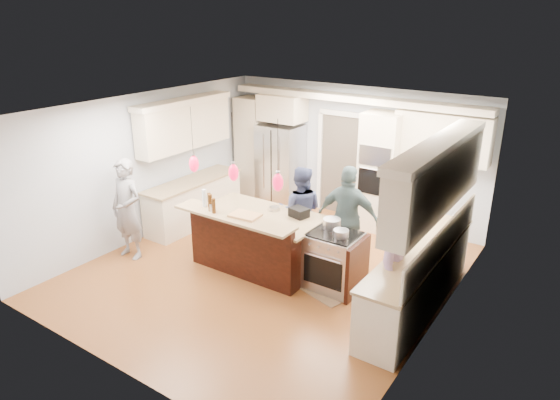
{
  "coord_description": "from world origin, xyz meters",
  "views": [
    {
      "loc": [
        4.3,
        -5.95,
        4.04
      ],
      "look_at": [
        0.0,
        0.35,
        1.15
      ],
      "focal_mm": 32.0,
      "sensor_mm": 36.0,
      "label": 1
    }
  ],
  "objects_px": {
    "refrigerator": "(280,166)",
    "person_far_left": "(300,211)",
    "island_range": "(335,261)",
    "person_bar_end": "(127,209)",
    "kitchen_island": "(258,239)"
  },
  "relations": [
    {
      "from": "island_range",
      "to": "person_far_left",
      "type": "bearing_deg",
      "value": 146.89
    },
    {
      "from": "kitchen_island",
      "to": "island_range",
      "type": "bearing_deg",
      "value": 3.08
    },
    {
      "from": "kitchen_island",
      "to": "person_far_left",
      "type": "bearing_deg",
      "value": 66.9
    },
    {
      "from": "refrigerator",
      "to": "person_far_left",
      "type": "bearing_deg",
      "value": -47.6
    },
    {
      "from": "kitchen_island",
      "to": "island_range",
      "type": "distance_m",
      "value": 1.41
    },
    {
      "from": "kitchen_island",
      "to": "person_far_left",
      "type": "xyz_separation_m",
      "value": [
        0.33,
        0.78,
        0.32
      ]
    },
    {
      "from": "refrigerator",
      "to": "kitchen_island",
      "type": "relative_size",
      "value": 0.86
    },
    {
      "from": "refrigerator",
      "to": "person_bar_end",
      "type": "xyz_separation_m",
      "value": [
        -0.75,
        -3.54,
        -0.02
      ]
    },
    {
      "from": "person_far_left",
      "to": "island_range",
      "type": "bearing_deg",
      "value": 122.35
    },
    {
      "from": "island_range",
      "to": "person_far_left",
      "type": "distance_m",
      "value": 1.33
    },
    {
      "from": "island_range",
      "to": "person_far_left",
      "type": "xyz_separation_m",
      "value": [
        -1.08,
        0.7,
        0.35
      ]
    },
    {
      "from": "kitchen_island",
      "to": "island_range",
      "type": "height_order",
      "value": "kitchen_island"
    },
    {
      "from": "refrigerator",
      "to": "kitchen_island",
      "type": "height_order",
      "value": "refrigerator"
    },
    {
      "from": "person_bar_end",
      "to": "person_far_left",
      "type": "xyz_separation_m",
      "value": [
        2.38,
        1.75,
        -0.08
      ]
    },
    {
      "from": "kitchen_island",
      "to": "person_bar_end",
      "type": "height_order",
      "value": "person_bar_end"
    }
  ]
}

